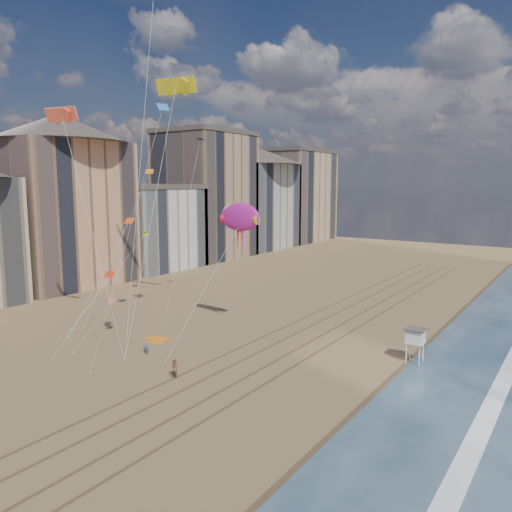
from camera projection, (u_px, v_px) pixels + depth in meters
The scene contains 11 objects.
ground at pixel (45, 448), 32.63m from camera, with size 260.00×260.00×0.00m, color brown.
wet_sand at pixel (477, 341), 54.89m from camera, with size 260.00×260.00×0.00m, color #42301E.
tracks at pixel (301, 338), 55.81m from camera, with size 7.68×120.00×0.01m.
buildings at pixel (188, 200), 109.77m from camera, with size 34.72×131.35×29.00m.
lifeguard_stand at pixel (415, 336), 47.86m from camera, with size 1.87×1.87×3.38m.
grounded_kite at pixel (156, 339), 54.85m from camera, with size 2.44×1.55×0.28m, color orange.
show_kite at pixel (240, 217), 56.24m from camera, with size 4.90×6.60×17.32m.
kite_flyer_a at pixel (147, 347), 50.36m from camera, with size 0.60×0.40×1.66m, color slate.
kite_flyer_b at pixel (174, 369), 44.15m from camera, with size 0.87×0.68×1.79m, color #97604D.
parafoils at pixel (143, 42), 54.62m from camera, with size 12.36×13.47×18.97m.
small_kites at pixel (147, 195), 59.35m from camera, with size 12.51×17.54×21.63m.
Camera 1 is at (28.52, -17.48, 17.21)m, focal length 35.00 mm.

